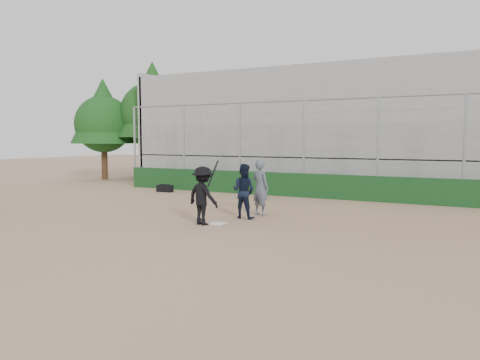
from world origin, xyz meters
The scene contains 10 objects.
ground centered at (0.00, 0.00, 0.00)m, with size 90.00×90.00×0.00m, color #825F46.
home_plate centered at (0.00, 0.00, 0.01)m, with size 0.44×0.44×0.02m, color white.
backstop centered at (0.00, 7.00, 0.96)m, with size 18.10×0.25×4.04m.
bleachers centered at (0.00, 11.95, 2.92)m, with size 20.25×6.70×6.98m.
tree_left centered at (-11.00, 11.00, 4.39)m, with size 4.48×4.48×7.00m.
tree_right centered at (-13.50, 9.50, 3.76)m, with size 3.84×3.84×6.00m.
batter_at_plate centered at (-0.29, -0.27, 0.83)m, with size 1.18×0.87×1.81m.
catcher_crouched centered at (0.24, 1.18, 0.56)m, with size 0.89×0.74×1.13m.
umpire centered at (0.44, 1.94, 0.80)m, with size 0.65×0.43×1.60m, color #505866.
equipment_bag centered at (-6.27, 5.84, 0.16)m, with size 0.76×0.35×0.36m.
Camera 1 is at (6.78, -11.31, 2.41)m, focal length 35.00 mm.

